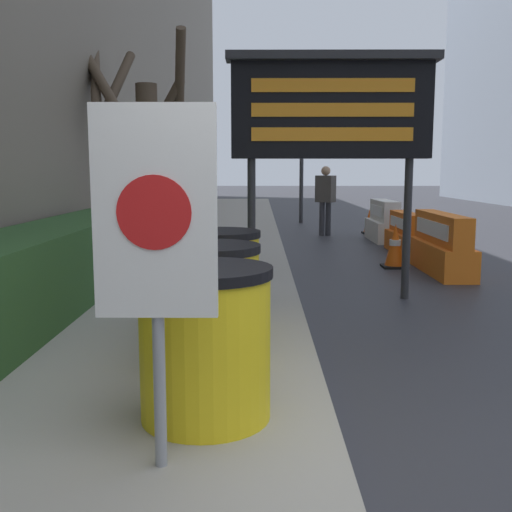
# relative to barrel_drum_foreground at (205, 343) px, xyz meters

# --- Properties ---
(ground_plane) EXTENTS (120.00, 120.00, 0.00)m
(ground_plane) POSITION_rel_barrel_drum_foreground_xyz_m (0.77, -0.72, -0.62)
(ground_plane) COLOR #2D2D33
(sidewalk_left) EXTENTS (3.30, 56.00, 0.17)m
(sidewalk_left) POSITION_rel_barrel_drum_foreground_xyz_m (-0.88, -0.72, -0.53)
(sidewalk_left) COLOR gray
(sidewalk_left) RESTS_ON ground_plane
(hedge_strip) EXTENTS (0.90, 7.00, 0.85)m
(hedge_strip) POSITION_rel_barrel_drum_foreground_xyz_m (-1.92, 2.58, -0.03)
(hedge_strip) COLOR #284C23
(hedge_strip) RESTS_ON sidewalk_left
(bare_tree) EXTENTS (1.92, 2.00, 3.79)m
(bare_tree) POSITION_rel_barrel_drum_foreground_xyz_m (-1.72, 7.12, 1.53)
(bare_tree) COLOR #4C3D2D
(bare_tree) RESTS_ON sidewalk_left
(barrel_drum_foreground) EXTENTS (0.79, 0.79, 0.90)m
(barrel_drum_foreground) POSITION_rel_barrel_drum_foreground_xyz_m (0.00, 0.00, 0.00)
(barrel_drum_foreground) COLOR yellow
(barrel_drum_foreground) RESTS_ON sidewalk_left
(barrel_drum_middle) EXTENTS (0.79, 0.79, 0.90)m
(barrel_drum_middle) POSITION_rel_barrel_drum_foreground_xyz_m (-0.07, 1.03, 0.00)
(barrel_drum_middle) COLOR yellow
(barrel_drum_middle) RESTS_ON sidewalk_left
(barrel_drum_back) EXTENTS (0.79, 0.79, 0.90)m
(barrel_drum_back) POSITION_rel_barrel_drum_foreground_xyz_m (-0.07, 2.05, 0.00)
(barrel_drum_back) COLOR yellow
(barrel_drum_back) RESTS_ON sidewalk_left
(warning_sign) EXTENTS (0.58, 0.08, 1.75)m
(warning_sign) POSITION_rel_barrel_drum_foreground_xyz_m (-0.17, -0.60, 0.70)
(warning_sign) COLOR gray
(warning_sign) RESTS_ON sidewalk_left
(message_board) EXTENTS (2.55, 0.36, 2.99)m
(message_board) POSITION_rel_barrel_drum_foreground_xyz_m (1.19, 4.06, 1.71)
(message_board) COLOR #28282B
(message_board) RESTS_ON ground_plane
(jersey_barrier_orange_near) EXTENTS (0.51, 2.09, 0.94)m
(jersey_barrier_orange_near) POSITION_rel_barrel_drum_foreground_xyz_m (3.19, 6.02, -0.20)
(jersey_barrier_orange_near) COLOR orange
(jersey_barrier_orange_near) RESTS_ON ground_plane
(jersey_barrier_orange_far) EXTENTS (0.50, 1.64, 0.79)m
(jersey_barrier_orange_far) POSITION_rel_barrel_drum_foreground_xyz_m (3.19, 8.29, -0.27)
(jersey_barrier_orange_far) COLOR orange
(jersey_barrier_orange_far) RESTS_ON ground_plane
(jersey_barrier_white) EXTENTS (0.61, 1.67, 0.93)m
(jersey_barrier_white) POSITION_rel_barrel_drum_foreground_xyz_m (3.19, 10.36, -0.21)
(jersey_barrier_white) COLOR silver
(jersey_barrier_white) RESTS_ON ground_plane
(traffic_cone_near) EXTENTS (0.41, 0.41, 0.73)m
(traffic_cone_near) POSITION_rel_barrel_drum_foreground_xyz_m (3.78, 12.22, -0.26)
(traffic_cone_near) COLOR black
(traffic_cone_near) RESTS_ON ground_plane
(traffic_cone_mid) EXTENTS (0.35, 0.35, 0.62)m
(traffic_cone_mid) POSITION_rel_barrel_drum_foreground_xyz_m (3.14, 11.95, -0.32)
(traffic_cone_mid) COLOR black
(traffic_cone_mid) RESTS_ON ground_plane
(traffic_cone_far) EXTENTS (0.41, 0.41, 0.73)m
(traffic_cone_far) POSITION_rel_barrel_drum_foreground_xyz_m (2.57, 6.49, -0.26)
(traffic_cone_far) COLOR black
(traffic_cone_far) RESTS_ON ground_plane
(traffic_light_near_curb) EXTENTS (0.28, 0.44, 4.40)m
(traffic_light_near_curb) POSITION_rel_barrel_drum_foreground_xyz_m (1.60, 14.93, 2.55)
(traffic_light_near_curb) COLOR #2D2D30
(traffic_light_near_curb) RESTS_ON ground_plane
(pedestrian_worker) EXTENTS (0.52, 0.48, 1.71)m
(pedestrian_worker) POSITION_rel_barrel_drum_foreground_xyz_m (1.95, 11.47, 0.39)
(pedestrian_worker) COLOR #333338
(pedestrian_worker) RESTS_ON ground_plane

